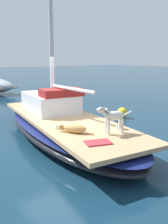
% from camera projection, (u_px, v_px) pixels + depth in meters
% --- Properties ---
extents(ground_plane, '(120.00, 120.00, 0.00)m').
position_uv_depth(ground_plane, '(65.00, 138.00, 7.72)').
color(ground_plane, '#143347').
extents(sailboat_main, '(3.55, 7.53, 0.66)m').
position_uv_depth(sailboat_main, '(64.00, 128.00, 7.65)').
color(sailboat_main, black).
rests_on(sailboat_main, ground).
extents(cabin_house, '(1.71, 2.41, 0.84)m').
position_uv_depth(cabin_house, '(51.00, 101.00, 8.46)').
color(cabin_house, silver).
rests_on(cabin_house, sailboat_main).
extents(dog_white, '(0.92, 0.39, 0.70)m').
position_uv_depth(dog_white, '(113.00, 117.00, 5.87)').
color(dog_white, silver).
rests_on(dog_white, sailboat_main).
extents(dog_tan, '(0.55, 0.87, 0.22)m').
position_uv_depth(dog_tan, '(74.00, 128.00, 6.02)').
color(dog_tan, tan).
rests_on(dog_tan, sailboat_main).
extents(deck_winch, '(0.16, 0.16, 0.21)m').
position_uv_depth(deck_winch, '(119.00, 125.00, 6.34)').
color(deck_winch, '#B7B7BC').
rests_on(deck_winch, sailboat_main).
extents(coiled_rope, '(0.32, 0.32, 0.04)m').
position_uv_depth(coiled_rope, '(60.00, 127.00, 6.46)').
color(coiled_rope, beige).
rests_on(coiled_rope, sailboat_main).
extents(deck_towel, '(0.65, 0.53, 0.03)m').
position_uv_depth(deck_towel, '(98.00, 143.00, 5.29)').
color(deck_towel, '#C6333D').
rests_on(deck_towel, sailboat_main).
extents(mooring_buoy, '(0.44, 0.44, 0.44)m').
position_uv_depth(mooring_buoy, '(122.00, 113.00, 10.26)').
color(mooring_buoy, yellow).
rests_on(mooring_buoy, ground).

